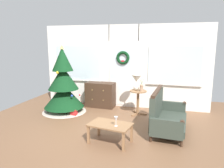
{
  "coord_description": "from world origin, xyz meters",
  "views": [
    {
      "loc": [
        1.43,
        -4.49,
        2.0
      ],
      "look_at": [
        0.05,
        0.55,
        1.0
      ],
      "focal_mm": 34.61,
      "sensor_mm": 36.0,
      "label": 1
    }
  ],
  "objects_px": {
    "settee_sofa": "(165,115)",
    "wine_glass": "(116,119)",
    "dresser_cabinet": "(100,95)",
    "table_lamp": "(136,80)",
    "coffee_table": "(110,127)",
    "side_table": "(138,98)",
    "gift_box": "(74,112)",
    "christmas_tree": "(64,87)",
    "flower_vase": "(142,87)"
  },
  "relations": [
    {
      "from": "settee_sofa",
      "to": "wine_glass",
      "type": "relative_size",
      "value": 7.87
    },
    {
      "from": "christmas_tree",
      "to": "coffee_table",
      "type": "height_order",
      "value": "christmas_tree"
    },
    {
      "from": "side_table",
      "to": "christmas_tree",
      "type": "bearing_deg",
      "value": -171.42
    },
    {
      "from": "gift_box",
      "to": "coffee_table",
      "type": "bearing_deg",
      "value": -43.11
    },
    {
      "from": "side_table",
      "to": "gift_box",
      "type": "xyz_separation_m",
      "value": [
        -1.71,
        -0.56,
        -0.4
      ]
    },
    {
      "from": "coffee_table",
      "to": "side_table",
      "type": "bearing_deg",
      "value": 81.89
    },
    {
      "from": "christmas_tree",
      "to": "dresser_cabinet",
      "type": "bearing_deg",
      "value": 40.37
    },
    {
      "from": "dresser_cabinet",
      "to": "coffee_table",
      "type": "bearing_deg",
      "value": -67.13
    },
    {
      "from": "christmas_tree",
      "to": "gift_box",
      "type": "distance_m",
      "value": 0.81
    },
    {
      "from": "christmas_tree",
      "to": "settee_sofa",
      "type": "height_order",
      "value": "christmas_tree"
    },
    {
      "from": "side_table",
      "to": "table_lamp",
      "type": "relative_size",
      "value": 1.56
    },
    {
      "from": "side_table",
      "to": "wine_glass",
      "type": "bearing_deg",
      "value": -93.75
    },
    {
      "from": "settee_sofa",
      "to": "side_table",
      "type": "distance_m",
      "value": 1.27
    },
    {
      "from": "dresser_cabinet",
      "to": "side_table",
      "type": "bearing_deg",
      "value": -18.6
    },
    {
      "from": "wine_glass",
      "to": "gift_box",
      "type": "relative_size",
      "value": 1.17
    },
    {
      "from": "settee_sofa",
      "to": "wine_glass",
      "type": "height_order",
      "value": "settee_sofa"
    },
    {
      "from": "settee_sofa",
      "to": "table_lamp",
      "type": "distance_m",
      "value": 1.46
    },
    {
      "from": "settee_sofa",
      "to": "gift_box",
      "type": "xyz_separation_m",
      "value": [
        -2.48,
        0.44,
        -0.29
      ]
    },
    {
      "from": "christmas_tree",
      "to": "table_lamp",
      "type": "distance_m",
      "value": 2.11
    },
    {
      "from": "gift_box",
      "to": "settee_sofa",
      "type": "bearing_deg",
      "value": -10.14
    },
    {
      "from": "side_table",
      "to": "coffee_table",
      "type": "height_order",
      "value": "side_table"
    },
    {
      "from": "wine_glass",
      "to": "coffee_table",
      "type": "bearing_deg",
      "value": 149.92
    },
    {
      "from": "settee_sofa",
      "to": "flower_vase",
      "type": "distance_m",
      "value": 1.23
    },
    {
      "from": "coffee_table",
      "to": "gift_box",
      "type": "xyz_separation_m",
      "value": [
        -1.44,
        1.35,
        -0.26
      ]
    },
    {
      "from": "table_lamp",
      "to": "gift_box",
      "type": "distance_m",
      "value": 1.97
    },
    {
      "from": "wine_glass",
      "to": "christmas_tree",
      "type": "bearing_deg",
      "value": 140.15
    },
    {
      "from": "table_lamp",
      "to": "coffee_table",
      "type": "height_order",
      "value": "table_lamp"
    },
    {
      "from": "table_lamp",
      "to": "wine_glass",
      "type": "xyz_separation_m",
      "value": [
        -0.07,
        -2.03,
        -0.43
      ]
    },
    {
      "from": "dresser_cabinet",
      "to": "settee_sofa",
      "type": "bearing_deg",
      "value": -35.16
    },
    {
      "from": "table_lamp",
      "to": "christmas_tree",
      "type": "bearing_deg",
      "value": -170.1
    },
    {
      "from": "christmas_tree",
      "to": "side_table",
      "type": "relative_size",
      "value": 2.84
    },
    {
      "from": "side_table",
      "to": "flower_vase",
      "type": "relative_size",
      "value": 1.96
    },
    {
      "from": "christmas_tree",
      "to": "gift_box",
      "type": "bearing_deg",
      "value": -29.72
    },
    {
      "from": "coffee_table",
      "to": "wine_glass",
      "type": "relative_size",
      "value": 4.7
    },
    {
      "from": "gift_box",
      "to": "flower_vase",
      "type": "bearing_deg",
      "value": 15.37
    },
    {
      "from": "coffee_table",
      "to": "wine_glass",
      "type": "distance_m",
      "value": 0.26
    },
    {
      "from": "flower_vase",
      "to": "wine_glass",
      "type": "xyz_separation_m",
      "value": [
        -0.23,
        -1.93,
        -0.26
      ]
    },
    {
      "from": "christmas_tree",
      "to": "dresser_cabinet",
      "type": "relative_size",
      "value": 2.12
    },
    {
      "from": "dresser_cabinet",
      "to": "settee_sofa",
      "type": "height_order",
      "value": "settee_sofa"
    },
    {
      "from": "side_table",
      "to": "flower_vase",
      "type": "xyz_separation_m",
      "value": [
        0.1,
        -0.06,
        0.32
      ]
    },
    {
      "from": "table_lamp",
      "to": "coffee_table",
      "type": "distance_m",
      "value": 2.06
    },
    {
      "from": "settee_sofa",
      "to": "side_table",
      "type": "xyz_separation_m",
      "value": [
        -0.77,
        1.0,
        0.11
      ]
    },
    {
      "from": "settee_sofa",
      "to": "side_table",
      "type": "bearing_deg",
      "value": 127.46
    },
    {
      "from": "dresser_cabinet",
      "to": "table_lamp",
      "type": "bearing_deg",
      "value": -17.74
    },
    {
      "from": "dresser_cabinet",
      "to": "christmas_tree",
      "type": "bearing_deg",
      "value": -139.63
    },
    {
      "from": "table_lamp",
      "to": "flower_vase",
      "type": "distance_m",
      "value": 0.25
    },
    {
      "from": "settee_sofa",
      "to": "coffee_table",
      "type": "distance_m",
      "value": 1.38
    },
    {
      "from": "side_table",
      "to": "gift_box",
      "type": "height_order",
      "value": "side_table"
    },
    {
      "from": "table_lamp",
      "to": "flower_vase",
      "type": "relative_size",
      "value": 1.26
    },
    {
      "from": "table_lamp",
      "to": "gift_box",
      "type": "height_order",
      "value": "table_lamp"
    }
  ]
}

